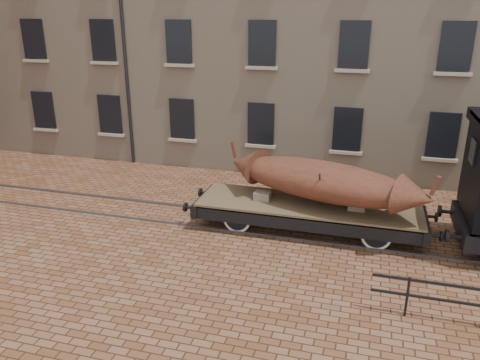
# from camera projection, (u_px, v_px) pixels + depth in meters

# --- Properties ---
(ground) EXTENTS (90.00, 90.00, 0.00)m
(ground) POSITION_uv_depth(u_px,v_px,m) (300.00, 230.00, 14.89)
(ground) COLOR brown
(warehouse_cream) EXTENTS (40.00, 10.19, 14.00)m
(warehouse_cream) POSITION_uv_depth(u_px,v_px,m) (409.00, 1.00, 20.79)
(warehouse_cream) COLOR #C3AF94
(warehouse_cream) RESTS_ON ground
(rail_track) EXTENTS (30.00, 1.52, 0.06)m
(rail_track) POSITION_uv_depth(u_px,v_px,m) (300.00, 229.00, 14.88)
(rail_track) COLOR #59595E
(rail_track) RESTS_ON ground
(flatcar_wagon) EXTENTS (7.74, 2.10, 1.17)m
(flatcar_wagon) POSITION_uv_depth(u_px,v_px,m) (308.00, 209.00, 14.59)
(flatcar_wagon) COLOR brown
(flatcar_wagon) RESTS_ON ground
(iron_boat) EXTENTS (6.51, 3.37, 1.58)m
(iron_boat) POSITION_uv_depth(u_px,v_px,m) (322.00, 180.00, 14.15)
(iron_boat) COLOR brown
(iron_boat) RESTS_ON flatcar_wagon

